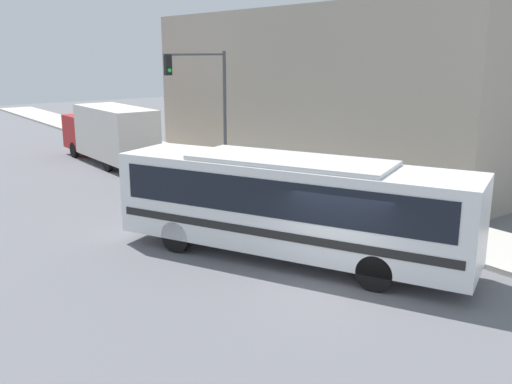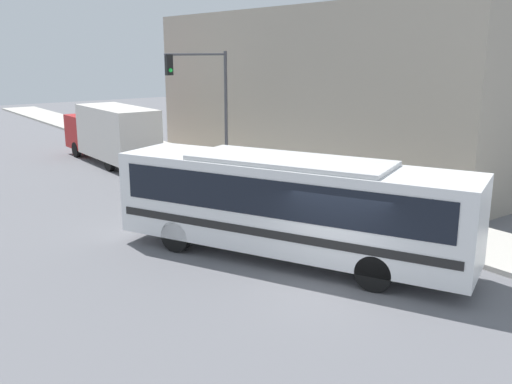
{
  "view_description": "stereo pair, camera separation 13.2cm",
  "coord_description": "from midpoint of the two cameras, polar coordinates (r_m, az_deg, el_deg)",
  "views": [
    {
      "loc": [
        -10.11,
        -10.09,
        6.18
      ],
      "look_at": [
        1.52,
        5.4,
        1.34
      ],
      "focal_mm": 40.0,
      "sensor_mm": 36.0,
      "label": 1
    },
    {
      "loc": [
        -10.01,
        -10.17,
        6.18
      ],
      "look_at": [
        1.52,
        5.4,
        1.34
      ],
      "focal_mm": 40.0,
      "sensor_mm": 36.0,
      "label": 2
    }
  ],
  "objects": [
    {
      "name": "ground_plane",
      "position": [
        15.56,
        7.35,
        -9.51
      ],
      "size": [
        120.0,
        120.0,
        0.0
      ],
      "primitive_type": "plane",
      "color": "slate"
    },
    {
      "name": "sidewalk",
      "position": [
        34.76,
        -8.47,
        3.76
      ],
      "size": [
        3.33,
        70.0,
        0.16
      ],
      "color": "#B7B2A8",
      "rests_on": "ground_plane"
    },
    {
      "name": "building_facade",
      "position": [
        30.85,
        5.93,
        10.11
      ],
      "size": [
        6.0,
        22.95,
        8.23
      ],
      "color": "#9E9384",
      "rests_on": "ground_plane"
    },
    {
      "name": "city_bus",
      "position": [
        16.98,
        3.15,
        -0.94
      ],
      "size": [
        6.84,
        10.92,
        3.12
      ],
      "rotation": [
        0.0,
        0.0,
        0.44
      ],
      "color": "white",
      "rests_on": "ground_plane"
    },
    {
      "name": "delivery_truck",
      "position": [
        32.86,
        -14.57,
        5.78
      ],
      "size": [
        2.35,
        8.49,
        3.2
      ],
      "color": "silver",
      "rests_on": "ground_plane"
    },
    {
      "name": "fire_hydrant",
      "position": [
        22.16,
        7.89,
        -0.89
      ],
      "size": [
        0.26,
        0.35,
        0.75
      ],
      "color": "gold",
      "rests_on": "sidewalk"
    },
    {
      "name": "traffic_light_pole",
      "position": [
        27.15,
        -5.16,
        9.81
      ],
      "size": [
        3.28,
        0.35,
        5.98
      ],
      "color": "#47474C",
      "rests_on": "sidewalk"
    },
    {
      "name": "parking_meter",
      "position": [
        24.65,
        2.03,
        2.02
      ],
      "size": [
        0.14,
        0.14,
        1.33
      ],
      "color": "#47474C",
      "rests_on": "sidewalk"
    }
  ]
}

